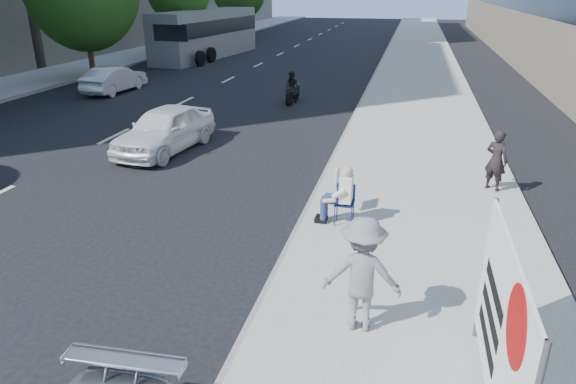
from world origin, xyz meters
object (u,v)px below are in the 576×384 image
(white_sedan_mid, at_px, (114,79))
(pedestrian_woman, at_px, (496,160))
(jogger, at_px, (362,274))
(bus, at_px, (207,34))
(white_sedan_near, at_px, (165,129))
(motorcycle, at_px, (293,89))
(protest_banner, at_px, (501,326))
(seated_protester, at_px, (340,191))

(white_sedan_mid, bearing_deg, pedestrian_woman, 152.80)
(jogger, xyz_separation_m, bus, (-14.38, 30.15, 0.58))
(jogger, relative_size, white_sedan_near, 0.43)
(motorcycle, bearing_deg, pedestrian_woman, -45.43)
(white_sedan_mid, height_order, motorcycle, motorcycle)
(white_sedan_mid, xyz_separation_m, motorcycle, (9.18, -0.44, 0.00))
(protest_banner, xyz_separation_m, white_sedan_near, (-8.72, 9.34, -0.69))
(jogger, height_order, white_sedan_mid, jogger)
(protest_banner, xyz_separation_m, bus, (-16.05, 31.50, 0.23))
(seated_protester, xyz_separation_m, white_sedan_mid, (-13.06, 12.83, -0.24))
(seated_protester, bearing_deg, bus, 117.05)
(protest_banner, xyz_separation_m, motorcycle, (-6.37, 17.33, -0.76))
(bus, bearing_deg, protest_banner, -56.54)
(seated_protester, bearing_deg, pedestrian_woman, 39.05)
(motorcycle, height_order, bus, bus)
(jogger, height_order, bus, bus)
(protest_banner, relative_size, bus, 0.25)
(seated_protester, relative_size, white_sedan_near, 0.31)
(protest_banner, distance_m, motorcycle, 18.48)
(pedestrian_woman, bearing_deg, motorcycle, -16.40)
(jogger, xyz_separation_m, motorcycle, (-4.70, 15.98, -0.42))
(jogger, xyz_separation_m, white_sedan_mid, (-13.88, 16.42, -0.42))
(seated_protester, bearing_deg, protest_banner, -63.25)
(bus, bearing_deg, white_sedan_near, -65.23)
(bus, bearing_deg, seated_protester, -56.50)
(jogger, height_order, white_sedan_near, jogger)
(protest_banner, bearing_deg, seated_protester, 116.75)
(motorcycle, bearing_deg, white_sedan_near, -99.54)
(seated_protester, height_order, bus, bus)
(pedestrian_woman, relative_size, motorcycle, 0.75)
(protest_banner, bearing_deg, motorcycle, 110.18)
(white_sedan_near, relative_size, motorcycle, 2.05)
(white_sedan_mid, xyz_separation_m, bus, (-0.50, 13.73, 1.00))
(seated_protester, height_order, white_sedan_near, seated_protester)
(protest_banner, relative_size, white_sedan_near, 0.73)
(white_sedan_near, distance_m, motorcycle, 8.33)
(seated_protester, height_order, motorcycle, seated_protester)
(white_sedan_near, bearing_deg, white_sedan_mid, 136.25)
(seated_protester, bearing_deg, motorcycle, 107.38)
(pedestrian_woman, distance_m, motorcycle, 12.07)
(bus, bearing_deg, pedestrian_woman, -47.79)
(white_sedan_near, bearing_deg, seated_protester, -27.98)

